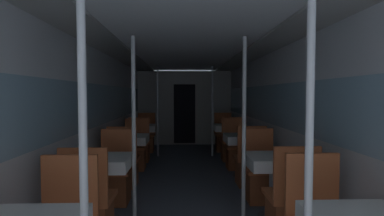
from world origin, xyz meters
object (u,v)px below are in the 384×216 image
(chair_left_near_2, at_px, (124,168))
(support_pole_left_0, at_px, (83,165))
(chair_right_far_1, at_px, (260,179))
(dining_table_left_3, at_px, (143,129))
(support_pole_left_1, at_px, (134,129))
(chair_right_near_2, at_px, (249,167))
(chair_right_near_1, at_px, (289,211))
(dining_table_right_2, at_px, (242,141))
(dining_table_left_2, at_px, (130,141))
(dining_table_right_3, at_px, (227,129))
(chair_left_near_3, at_px, (140,148))
(dining_table_right_1, at_px, (273,164))
(chair_right_far_3, at_px, (224,140))
(support_pole_left_3, at_px, (158,111))
(chair_left_far_2, at_px, (135,154))
(support_pole_right_1, at_px, (244,128))
(dining_table_left_1, at_px, (104,166))
(chair_left_far_3, at_px, (146,140))
(chair_right_far_2, at_px, (236,154))
(chair_left_near_1, at_px, (90,214))
(support_pole_right_0, at_px, (309,163))
(support_pole_right_3, at_px, (212,111))
(chair_left_far_1, at_px, (115,181))
(chair_right_near_3, at_px, (231,147))

(chair_left_near_2, bearing_deg, support_pole_left_0, -83.40)
(chair_right_far_1, bearing_deg, dining_table_left_3, -56.66)
(support_pole_left_1, height_order, chair_right_near_2, support_pole_left_1)
(chair_right_near_1, distance_m, dining_table_right_2, 2.43)
(dining_table_left_2, xyz_separation_m, dining_table_right_3, (2.04, 1.84, 0.00))
(support_pole_left_0, distance_m, chair_right_near_2, 3.62)
(chair_left_near_2, bearing_deg, chair_left_near_3, 90.00)
(dining_table_right_1, bearing_deg, chair_right_far_3, 90.00)
(dining_table_right_2, xyz_separation_m, dining_table_right_3, (0.00, 1.84, 0.00))
(support_pole_left_3, relative_size, dining_table_right_1, 2.88)
(chair_left_far_2, bearing_deg, chair_right_far_1, 138.03)
(chair_left_near_2, distance_m, support_pole_right_1, 2.25)
(support_pole_right_1, xyz_separation_m, chair_right_far_3, (0.36, 4.24, -0.79))
(support_pole_left_3, bearing_deg, chair_left_near_2, -98.48)
(support_pole_left_0, distance_m, chair_left_far_2, 4.33)
(chair_left_near_2, height_order, dining_table_right_2, chair_left_near_2)
(chair_right_near_1, xyz_separation_m, dining_table_right_2, (0.00, 2.41, 0.35))
(dining_table_left_1, relative_size, support_pole_left_1, 0.35)
(dining_table_right_1, xyz_separation_m, dining_table_right_3, (0.00, 3.67, 0.00))
(chair_right_near_1, bearing_deg, dining_table_left_3, 115.69)
(dining_table_left_3, bearing_deg, chair_right_near_1, -64.31)
(chair_left_far_3, bearing_deg, chair_right_far_2, 138.03)
(support_pole_left_3, height_order, dining_table_right_2, support_pole_left_3)
(chair_left_near_1, bearing_deg, chair_left_near_2, 90.00)
(chair_left_near_3, height_order, support_pole_right_0, support_pole_right_0)
(dining_table_left_2, relative_size, dining_table_right_2, 1.00)
(chair_left_far_3, height_order, support_pole_right_3, support_pole_right_3)
(chair_left_far_1, xyz_separation_m, dining_table_right_1, (2.04, -0.57, 0.35))
(chair_left_near_3, bearing_deg, chair_left_near_1, -90.00)
(chair_left_near_2, bearing_deg, dining_table_left_2, 90.00)
(chair_left_far_2, height_order, chair_right_far_2, same)
(support_pole_left_0, bearing_deg, dining_table_left_1, 101.06)
(chair_right_far_2, relative_size, support_pole_right_3, 0.46)
(support_pole_right_0, xyz_separation_m, chair_right_near_3, (0.36, 4.94, -0.79))
(chair_right_far_1, xyz_separation_m, chair_right_near_2, (0.00, 0.70, 0.00))
(support_pole_left_0, relative_size, dining_table_left_2, 2.88)
(chair_right_far_2, bearing_deg, chair_right_far_1, 90.00)
(support_pole_left_0, bearing_deg, chair_left_near_2, 96.60)
(chair_left_far_2, distance_m, support_pole_right_0, 4.63)
(chair_left_near_1, xyz_separation_m, support_pole_right_1, (1.68, 0.57, 0.79))
(dining_table_left_2, relative_size, chair_right_far_2, 0.76)
(chair_left_near_1, bearing_deg, dining_table_right_2, 49.69)
(chair_right_near_3, bearing_deg, chair_right_far_2, -90.00)
(chair_right_near_1, distance_m, support_pole_right_1, 1.04)
(support_pole_right_0, xyz_separation_m, chair_right_far_3, (0.36, 6.08, -0.79))
(chair_right_near_1, xyz_separation_m, chair_right_far_1, (0.00, 1.14, 0.00))
(chair_left_far_3, height_order, chair_right_near_2, same)
(dining_table_left_2, relative_size, dining_table_right_3, 1.00)
(dining_table_right_2, bearing_deg, support_pole_left_0, -114.61)
(support_pole_left_0, distance_m, chair_left_near_3, 5.02)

